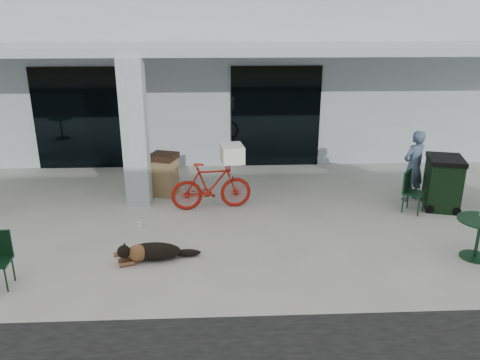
{
  "coord_description": "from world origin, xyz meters",
  "views": [
    {
      "loc": [
        0.26,
        -7.41,
        3.86
      ],
      "look_at": [
        0.65,
        0.84,
        1.0
      ],
      "focal_mm": 35.0,
      "sensor_mm": 36.0,
      "label": 1
    }
  ],
  "objects_px": {
    "dog": "(154,250)",
    "person": "(414,166)",
    "bicycle": "(211,186)",
    "wheeled_bin": "(443,183)",
    "cafe_table_far": "(478,239)",
    "trash_receptacle": "(164,174)",
    "cafe_chair_far_a": "(414,192)"
  },
  "relations": [
    {
      "from": "bicycle",
      "to": "person",
      "type": "distance_m",
      "value": 4.46
    },
    {
      "from": "dog",
      "to": "person",
      "type": "distance_m",
      "value": 5.99
    },
    {
      "from": "person",
      "to": "cafe_table_far",
      "type": "bearing_deg",
      "value": 65.58
    },
    {
      "from": "dog",
      "to": "wheeled_bin",
      "type": "height_order",
      "value": "wheeled_bin"
    },
    {
      "from": "trash_receptacle",
      "to": "bicycle",
      "type": "bearing_deg",
      "value": -39.59
    },
    {
      "from": "dog",
      "to": "trash_receptacle",
      "type": "xyz_separation_m",
      "value": [
        -0.14,
        3.12,
        0.31
      ]
    },
    {
      "from": "bicycle",
      "to": "wheeled_bin",
      "type": "xyz_separation_m",
      "value": [
        4.91,
        -0.17,
        0.05
      ]
    },
    {
      "from": "bicycle",
      "to": "cafe_table_far",
      "type": "relative_size",
      "value": 2.27
    },
    {
      "from": "bicycle",
      "to": "trash_receptacle",
      "type": "height_order",
      "value": "bicycle"
    },
    {
      "from": "bicycle",
      "to": "cafe_chair_far_a",
      "type": "xyz_separation_m",
      "value": [
        4.22,
        -0.4,
        -0.07
      ]
    },
    {
      "from": "dog",
      "to": "trash_receptacle",
      "type": "height_order",
      "value": "trash_receptacle"
    },
    {
      "from": "cafe_chair_far_a",
      "to": "trash_receptacle",
      "type": "distance_m",
      "value": 5.47
    },
    {
      "from": "cafe_chair_far_a",
      "to": "trash_receptacle",
      "type": "bearing_deg",
      "value": 115.77
    },
    {
      "from": "cafe_table_far",
      "to": "person",
      "type": "relative_size",
      "value": 0.47
    },
    {
      "from": "cafe_table_far",
      "to": "wheeled_bin",
      "type": "relative_size",
      "value": 0.67
    },
    {
      "from": "bicycle",
      "to": "wheeled_bin",
      "type": "relative_size",
      "value": 1.52
    },
    {
      "from": "cafe_table_far",
      "to": "wheeled_bin",
      "type": "xyz_separation_m",
      "value": [
        0.41,
        2.23,
        0.21
      ]
    },
    {
      "from": "cafe_table_far",
      "to": "trash_receptacle",
      "type": "xyz_separation_m",
      "value": [
        -5.6,
        3.3,
        0.13
      ]
    },
    {
      "from": "bicycle",
      "to": "dog",
      "type": "xyz_separation_m",
      "value": [
        -0.95,
        -2.22,
        -0.34
      ]
    },
    {
      "from": "cafe_table_far",
      "to": "trash_receptacle",
      "type": "height_order",
      "value": "trash_receptacle"
    },
    {
      "from": "person",
      "to": "wheeled_bin",
      "type": "relative_size",
      "value": 1.42
    },
    {
      "from": "cafe_table_far",
      "to": "cafe_chair_far_a",
      "type": "distance_m",
      "value": 2.02
    },
    {
      "from": "trash_receptacle",
      "to": "wheeled_bin",
      "type": "height_order",
      "value": "wheeled_bin"
    },
    {
      "from": "dog",
      "to": "cafe_chair_far_a",
      "type": "distance_m",
      "value": 5.49
    },
    {
      "from": "bicycle",
      "to": "person",
      "type": "bearing_deg",
      "value": -93.73
    },
    {
      "from": "wheeled_bin",
      "to": "dog",
      "type": "bearing_deg",
      "value": -145.35
    },
    {
      "from": "bicycle",
      "to": "dog",
      "type": "bearing_deg",
      "value": 149.26
    },
    {
      "from": "bicycle",
      "to": "cafe_table_far",
      "type": "height_order",
      "value": "bicycle"
    },
    {
      "from": "bicycle",
      "to": "trash_receptacle",
      "type": "distance_m",
      "value": 1.41
    },
    {
      "from": "cafe_table_far",
      "to": "person",
      "type": "bearing_deg",
      "value": 91.32
    },
    {
      "from": "cafe_table_far",
      "to": "wheeled_bin",
      "type": "bearing_deg",
      "value": 79.71
    },
    {
      "from": "dog",
      "to": "cafe_table_far",
      "type": "distance_m",
      "value": 5.46
    }
  ]
}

